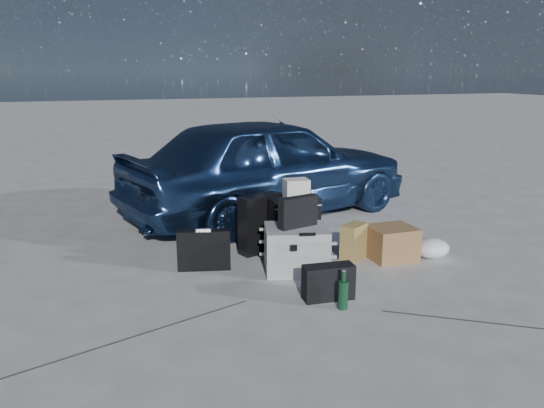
# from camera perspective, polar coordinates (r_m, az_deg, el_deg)

# --- Properties ---
(ground) EXTENTS (60.00, 60.00, 0.00)m
(ground) POSITION_cam_1_polar(r_m,az_deg,el_deg) (4.60, 4.25, -8.11)
(ground) COLOR #B3B3AE
(ground) RESTS_ON ground
(car) EXTENTS (3.89, 2.38, 1.24)m
(car) POSITION_cam_1_polar(r_m,az_deg,el_deg) (6.44, -0.31, 4.14)
(car) COLOR navy
(car) RESTS_ON ground
(pelican_case) EXTENTS (0.65, 0.58, 0.40)m
(pelican_case) POSITION_cam_1_polar(r_m,az_deg,el_deg) (4.73, 2.64, -4.84)
(pelican_case) COLOR #939598
(pelican_case) RESTS_ON ground
(laptop_bag) EXTENTS (0.38, 0.17, 0.27)m
(laptop_bag) POSITION_cam_1_polar(r_m,az_deg,el_deg) (4.65, 2.81, -0.85)
(laptop_bag) COLOR black
(laptop_bag) RESTS_ON pelican_case
(briefcase) EXTENTS (0.48, 0.22, 0.37)m
(briefcase) POSITION_cam_1_polar(r_m,az_deg,el_deg) (4.79, -7.34, -4.93)
(briefcase) COLOR black
(briefcase) RESTS_ON ground
(suitcase_left) EXTENTS (0.47, 0.29, 0.57)m
(suitcase_left) POSITION_cam_1_polar(r_m,az_deg,el_deg) (5.18, -1.24, -2.11)
(suitcase_left) COLOR black
(suitcase_left) RESTS_ON ground
(suitcase_right) EXTENTS (0.48, 0.18, 0.57)m
(suitcase_right) POSITION_cam_1_polar(r_m,az_deg,el_deg) (5.08, 2.45, -2.48)
(suitcase_right) COLOR black
(suitcase_right) RESTS_ON ground
(white_carton) EXTENTS (0.24, 0.20, 0.18)m
(white_carton) POSITION_cam_1_polar(r_m,az_deg,el_deg) (4.99, 2.63, 1.67)
(white_carton) COLOR silver
(white_carton) RESTS_ON suitcase_right
(duffel_bag) EXTENTS (0.64, 0.35, 0.30)m
(duffel_bag) POSITION_cam_1_polar(r_m,az_deg,el_deg) (5.55, -0.72, -2.49)
(duffel_bag) COLOR black
(duffel_bag) RESTS_ON ground
(flat_box_white) EXTENTS (0.46, 0.38, 0.07)m
(flat_box_white) POSITION_cam_1_polar(r_m,az_deg,el_deg) (5.49, -0.79, -0.65)
(flat_box_white) COLOR silver
(flat_box_white) RESTS_ON duffel_bag
(flat_box_black) EXTENTS (0.31, 0.26, 0.06)m
(flat_box_black) POSITION_cam_1_polar(r_m,az_deg,el_deg) (5.47, -0.84, -0.01)
(flat_box_black) COLOR black
(flat_box_black) RESTS_ON flat_box_white
(kraft_bag) EXTENTS (0.30, 0.26, 0.34)m
(kraft_bag) POSITION_cam_1_polar(r_m,az_deg,el_deg) (5.07, 8.79, -4.02)
(kraft_bag) COLOR #A68648
(kraft_bag) RESTS_ON ground
(cardboard_box) EXTENTS (0.42, 0.37, 0.31)m
(cardboard_box) POSITION_cam_1_polar(r_m,az_deg,el_deg) (5.15, 12.74, -4.09)
(cardboard_box) COLOR olive
(cardboard_box) RESTS_ON ground
(plastic_bag) EXTENTS (0.35, 0.30, 0.19)m
(plastic_bag) POSITION_cam_1_polar(r_m,az_deg,el_deg) (5.29, 16.81, -4.57)
(plastic_bag) COLOR silver
(plastic_bag) RESTS_ON ground
(messenger_bag) EXTENTS (0.41, 0.19, 0.28)m
(messenger_bag) POSITION_cam_1_polar(r_m,az_deg,el_deg) (4.19, 6.09, -8.36)
(messenger_bag) COLOR black
(messenger_bag) RESTS_ON ground
(green_bottle) EXTENTS (0.10, 0.10, 0.30)m
(green_bottle) POSITION_cam_1_polar(r_m,az_deg,el_deg) (4.04, 7.67, -9.16)
(green_bottle) COLOR #0F321B
(green_bottle) RESTS_ON ground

